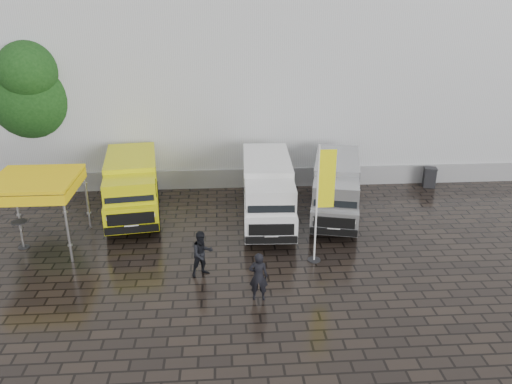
% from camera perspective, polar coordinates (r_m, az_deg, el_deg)
% --- Properties ---
extents(ground, '(120.00, 120.00, 0.00)m').
position_cam_1_polar(ground, '(19.24, 3.91, -7.89)').
color(ground, black).
rests_on(ground, ground).
extents(exhibition_hall, '(44.00, 16.00, 12.00)m').
position_cam_1_polar(exhibition_hall, '(33.03, 3.97, 15.64)').
color(exhibition_hall, silver).
rests_on(exhibition_hall, ground).
extents(hall_plinth, '(44.00, 0.15, 1.00)m').
position_cam_1_polar(hall_plinth, '(26.47, 5.97, 1.77)').
color(hall_plinth, gray).
rests_on(hall_plinth, ground).
extents(van_yellow, '(2.92, 5.94, 2.63)m').
position_cam_1_polar(van_yellow, '(23.14, -13.95, 0.38)').
color(van_yellow, '#D5D60B').
rests_on(van_yellow, ground).
extents(van_white, '(2.31, 6.28, 2.69)m').
position_cam_1_polar(van_white, '(21.95, 1.32, -0.06)').
color(van_white, white).
rests_on(van_white, ground).
extents(van_silver, '(3.23, 6.12, 2.53)m').
position_cam_1_polar(van_silver, '(22.77, 9.10, 0.27)').
color(van_silver, '#A5A6A9').
rests_on(van_silver, ground).
extents(canopy_tent, '(3.15, 3.15, 2.91)m').
position_cam_1_polar(canopy_tent, '(21.05, -24.03, 1.00)').
color(canopy_tent, silver).
rests_on(canopy_tent, ground).
extents(flagpole, '(0.88, 0.50, 4.59)m').
position_cam_1_polar(flagpole, '(18.31, 7.54, -0.79)').
color(flagpole, black).
rests_on(flagpole, ground).
extents(tree, '(4.35, 4.36, 7.81)m').
position_cam_1_polar(tree, '(27.77, -24.21, 10.60)').
color(tree, black).
rests_on(tree, ground).
extents(cocktail_table, '(0.60, 0.60, 1.15)m').
position_cam_1_polar(cocktail_table, '(21.98, -25.23, -4.42)').
color(cocktail_table, black).
rests_on(cocktail_table, ground).
extents(wheelie_bin, '(0.76, 0.76, 1.04)m').
position_cam_1_polar(wheelie_bin, '(27.72, 19.21, 1.62)').
color(wheelie_bin, black).
rests_on(wheelie_bin, ground).
extents(person_front, '(0.67, 0.49, 1.72)m').
position_cam_1_polar(person_front, '(16.59, 0.28, -9.63)').
color(person_front, black).
rests_on(person_front, ground).
extents(person_tent, '(1.04, 0.96, 1.72)m').
position_cam_1_polar(person_tent, '(18.03, -6.17, -7.02)').
color(person_tent, black).
rests_on(person_tent, ground).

